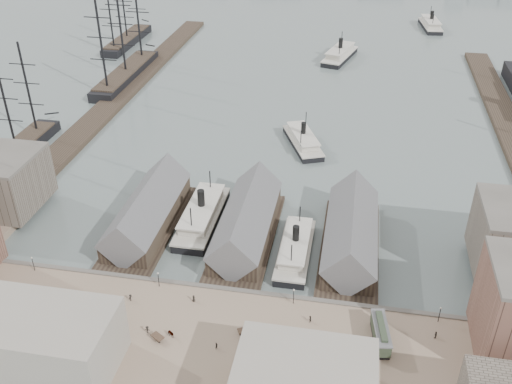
% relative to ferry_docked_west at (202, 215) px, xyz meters
% --- Properties ---
extents(ground, '(900.00, 900.00, 0.00)m').
position_rel_ferry_docked_west_xyz_m(ground, '(13.00, -21.91, -2.44)').
color(ground, slate).
rests_on(ground, ground).
extents(quay, '(180.00, 30.00, 2.00)m').
position_rel_ferry_docked_west_xyz_m(quay, '(13.00, -41.91, -1.44)').
color(quay, '#89715C').
rests_on(quay, ground).
extents(seawall, '(180.00, 1.20, 2.30)m').
position_rel_ferry_docked_west_xyz_m(seawall, '(13.00, -27.11, -1.29)').
color(seawall, '#59544C').
rests_on(seawall, ground).
extents(west_wharf, '(10.00, 220.00, 1.60)m').
position_rel_ferry_docked_west_xyz_m(west_wharf, '(-55.00, 78.09, -1.64)').
color(west_wharf, '#2D231C').
rests_on(west_wharf, ground).
extents(ferry_shed_west, '(14.00, 42.00, 12.60)m').
position_rel_ferry_docked_west_xyz_m(ferry_shed_west, '(-13.00, -5.03, 2.20)').
color(ferry_shed_west, '#2D231C').
rests_on(ferry_shed_west, ground).
extents(ferry_shed_center, '(14.00, 42.00, 12.60)m').
position_rel_ferry_docked_west_xyz_m(ferry_shed_center, '(13.00, -5.03, 2.20)').
color(ferry_shed_center, '#2D231C').
rests_on(ferry_shed_center, ground).
extents(ferry_shed_east, '(14.00, 42.00, 12.60)m').
position_rel_ferry_docked_west_xyz_m(ferry_shed_east, '(39.00, -5.03, 2.20)').
color(ferry_shed_east, '#2D231C').
rests_on(ferry_shed_east, ground).
extents(street_bldg_center, '(24.00, 16.00, 10.00)m').
position_rel_ferry_docked_west_xyz_m(street_bldg_center, '(33.00, -53.91, 4.56)').
color(street_bldg_center, gray).
rests_on(street_bldg_center, quay).
extents(street_bldg_west, '(30.00, 16.00, 12.00)m').
position_rel_ferry_docked_west_xyz_m(street_bldg_west, '(-17.00, -53.91, 5.56)').
color(street_bldg_west, gray).
rests_on(street_bldg_west, quay).
extents(lamp_post_far_w, '(0.44, 0.44, 3.92)m').
position_rel_ferry_docked_west_xyz_m(lamp_post_far_w, '(-32.00, -28.91, 2.28)').
color(lamp_post_far_w, black).
rests_on(lamp_post_far_w, quay).
extents(lamp_post_near_w, '(0.44, 0.44, 3.92)m').
position_rel_ferry_docked_west_xyz_m(lamp_post_near_w, '(-2.00, -28.91, 2.28)').
color(lamp_post_near_w, black).
rests_on(lamp_post_near_w, quay).
extents(lamp_post_near_e, '(0.44, 0.44, 3.92)m').
position_rel_ferry_docked_west_xyz_m(lamp_post_near_e, '(28.00, -28.91, 2.28)').
color(lamp_post_near_e, black).
rests_on(lamp_post_near_e, quay).
extents(lamp_post_far_e, '(0.44, 0.44, 3.92)m').
position_rel_ferry_docked_west_xyz_m(lamp_post_far_e, '(58.00, -28.91, 2.28)').
color(lamp_post_far_e, black).
rests_on(lamp_post_far_e, quay).
extents(ferry_docked_west, '(8.74, 29.12, 10.40)m').
position_rel_ferry_docked_west_xyz_m(ferry_docked_west, '(0.00, 0.00, 0.00)').
color(ferry_docked_west, black).
rests_on(ferry_docked_west, ground).
extents(ferry_docked_east, '(7.58, 25.25, 9.02)m').
position_rel_ferry_docked_west_xyz_m(ferry_docked_east, '(26.00, -9.65, -0.32)').
color(ferry_docked_east, black).
rests_on(ferry_docked_east, ground).
extents(ferry_open_near, '(16.53, 25.94, 8.92)m').
position_rel_ferry_docked_west_xyz_m(ferry_open_near, '(21.11, 49.71, -0.35)').
color(ferry_open_near, black).
rests_on(ferry_open_near, ground).
extents(ferry_open_mid, '(16.03, 30.66, 10.49)m').
position_rel_ferry_docked_west_xyz_m(ferry_open_mid, '(27.84, 141.86, 0.02)').
color(ferry_open_mid, black).
rests_on(ferry_open_mid, ground).
extents(ferry_open_far, '(11.73, 28.44, 9.86)m').
position_rel_ferry_docked_west_xyz_m(ferry_open_far, '(73.28, 203.32, -0.13)').
color(ferry_open_far, black).
rests_on(ferry_open_far, ground).
extents(sailing_ship_near, '(8.13, 56.01, 33.43)m').
position_rel_ferry_docked_west_xyz_m(sailing_ship_near, '(-68.28, 18.97, 0.02)').
color(sailing_ship_near, black).
rests_on(sailing_ship_near, ground).
extents(sailing_ship_mid, '(9.63, 55.65, 39.60)m').
position_rel_ferry_docked_west_xyz_m(sailing_ship_mid, '(-60.02, 98.51, 0.40)').
color(sailing_ship_mid, black).
rests_on(sailing_ship_mid, ground).
extents(sailing_ship_far, '(8.53, 47.41, 35.08)m').
position_rel_ferry_docked_west_xyz_m(sailing_ship_far, '(-78.49, 146.78, 0.10)').
color(sailing_ship_far, black).
rests_on(sailing_ship_far, ground).
extents(tram, '(4.29, 10.80, 3.74)m').
position_rel_ferry_docked_west_xyz_m(tram, '(46.16, -36.61, 1.48)').
color(tram, black).
rests_on(tram, quay).
extents(horse_cart_left, '(4.60, 3.48, 1.46)m').
position_rel_ferry_docked_west_xyz_m(horse_cart_left, '(-31.04, -40.04, 0.33)').
color(horse_cart_left, black).
rests_on(horse_cart_left, quay).
extents(horse_cart_center, '(4.78, 3.53, 1.63)m').
position_rel_ferry_docked_west_xyz_m(horse_cart_center, '(4.52, -43.43, 0.38)').
color(horse_cart_center, black).
rests_on(horse_cart_center, quay).
extents(horse_cart_right, '(4.76, 3.45, 1.57)m').
position_rel_ferry_docked_west_xyz_m(horse_cart_right, '(21.18, -40.44, 0.36)').
color(horse_cart_right, black).
rests_on(horse_cart_right, quay).
extents(pedestrian_0, '(0.74, 0.76, 1.69)m').
position_rel_ferry_docked_west_xyz_m(pedestrian_0, '(-34.48, -37.50, 0.41)').
color(pedestrian_0, black).
rests_on(pedestrian_0, quay).
extents(pedestrian_1, '(1.03, 1.05, 1.71)m').
position_rel_ferry_docked_west_xyz_m(pedestrian_1, '(-21.57, -39.02, 0.42)').
color(pedestrian_1, black).
rests_on(pedestrian_1, quay).
extents(pedestrian_2, '(0.92, 1.22, 1.67)m').
position_rel_ferry_docked_west_xyz_m(pedestrian_2, '(-6.47, -34.49, 0.40)').
color(pedestrian_2, black).
rests_on(pedestrian_2, quay).
extents(pedestrian_3, '(1.12, 0.65, 1.79)m').
position_rel_ferry_docked_west_xyz_m(pedestrian_3, '(-7.38, -44.87, 0.46)').
color(pedestrian_3, black).
rests_on(pedestrian_3, quay).
extents(pedestrian_4, '(0.95, 0.90, 1.63)m').
position_rel_ferry_docked_west_xyz_m(pedestrian_4, '(6.89, -32.21, 0.38)').
color(pedestrian_4, black).
rests_on(pedestrian_4, quay).
extents(pedestrian_5, '(0.61, 0.71, 1.62)m').
position_rel_ferry_docked_west_xyz_m(pedestrian_5, '(14.96, -44.46, 0.37)').
color(pedestrian_5, black).
rests_on(pedestrian_5, quay).
extents(pedestrian_6, '(0.88, 0.95, 1.57)m').
position_rel_ferry_docked_west_xyz_m(pedestrian_6, '(32.03, -33.79, 0.35)').
color(pedestrian_6, black).
rests_on(pedestrian_6, quay).
extents(pedestrian_7, '(1.21, 1.03, 1.63)m').
position_rel_ferry_docked_west_xyz_m(pedestrian_7, '(38.43, -46.38, 0.38)').
color(pedestrian_7, black).
rests_on(pedestrian_7, quay).
extents(pedestrian_8, '(0.57, 1.02, 1.65)m').
position_rel_ferry_docked_west_xyz_m(pedestrian_8, '(57.04, -33.67, 0.39)').
color(pedestrian_8, black).
rests_on(pedestrian_8, quay).
extents(pedestrian_10, '(1.12, 0.65, 1.72)m').
position_rel_ferry_docked_west_xyz_m(pedestrian_10, '(0.31, -42.82, 0.42)').
color(pedestrian_10, black).
rests_on(pedestrian_10, quay).
extents(pedestrian_11, '(0.72, 1.09, 1.71)m').
position_rel_ferry_docked_west_xyz_m(pedestrian_11, '(-12.24, -39.47, 0.42)').
color(pedestrian_11, black).
rests_on(pedestrian_11, quay).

